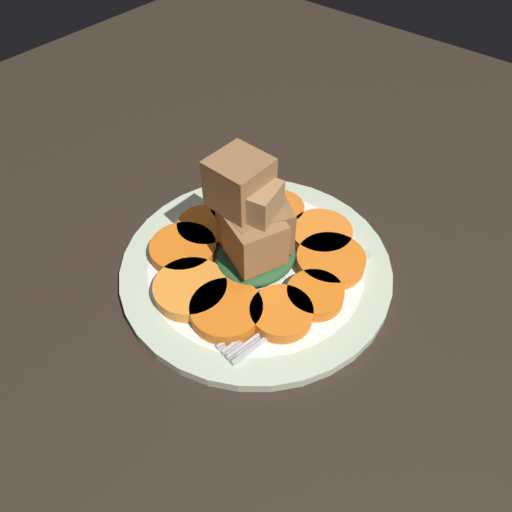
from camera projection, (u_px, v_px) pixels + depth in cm
name	position (u px, v px, depth cm)	size (l,w,h in cm)	color
table_slab	(256.00, 277.00, 50.52)	(120.00, 120.00, 2.00)	black
plate	(256.00, 267.00, 49.40)	(26.62, 26.62, 1.05)	beige
carrot_slice_0	(236.00, 210.00, 53.26)	(5.41, 5.41, 1.28)	orange
carrot_slice_1	(205.00, 229.00, 51.34)	(5.94, 5.94, 1.28)	orange
carrot_slice_2	(183.00, 249.00, 49.36)	(6.58, 6.58, 1.28)	orange
carrot_slice_3	(190.00, 289.00, 45.93)	(6.83, 6.83, 1.28)	orange
carrot_slice_4	(226.00, 310.00, 44.27)	(6.54, 6.54, 1.28)	orange
carrot_slice_5	(281.00, 313.00, 44.05)	(5.65, 5.65, 1.28)	orange
carrot_slice_6	(316.00, 294.00, 45.54)	(5.23, 5.23, 1.28)	orange
carrot_slice_7	(331.00, 261.00, 48.32)	(6.67, 6.67, 1.28)	orange
carrot_slice_8	(321.00, 234.00, 50.84)	(6.29, 6.29, 1.28)	orange
carrot_slice_9	(278.00, 211.00, 53.23)	(5.62, 5.62, 1.28)	orange
center_pile	(252.00, 226.00, 45.64)	(8.37, 7.94, 11.41)	#235128
fork	(298.00, 302.00, 45.43)	(18.13, 4.62, 0.40)	#B2B2B7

